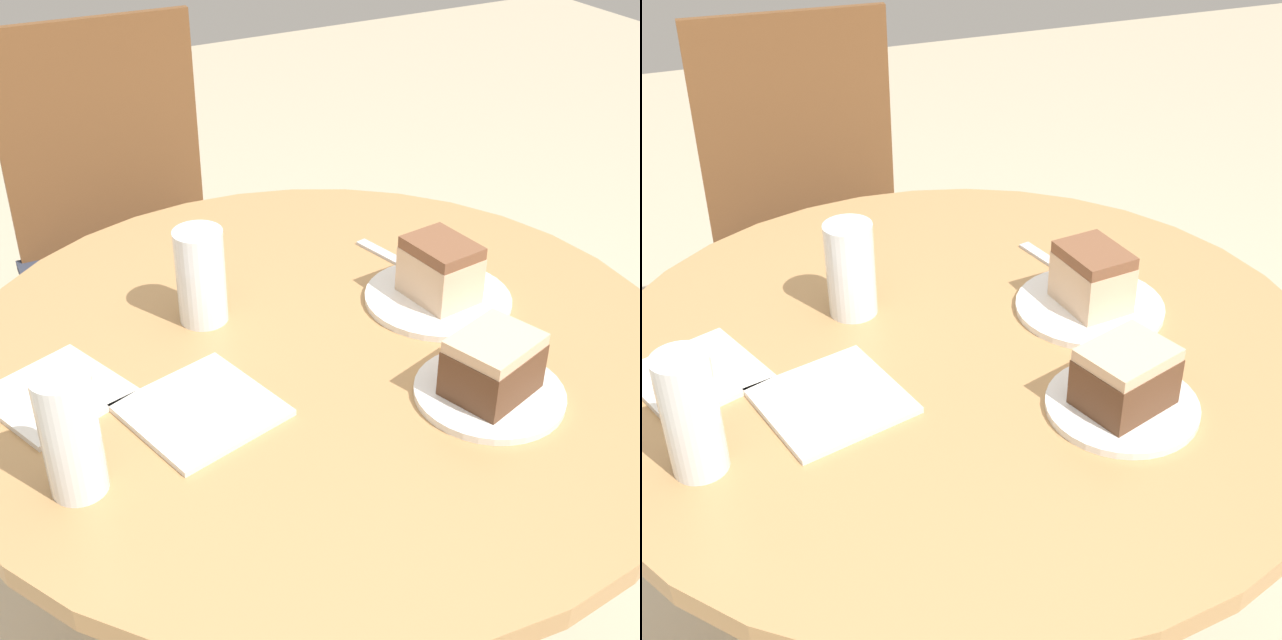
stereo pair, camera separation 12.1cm
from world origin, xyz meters
TOP-DOWN VIEW (x-y plane):
  - table at (0.00, 0.00)m, footprint 1.02×1.02m
  - chair at (-0.02, 0.90)m, footprint 0.50×0.46m
  - plate_near at (0.21, 0.02)m, footprint 0.22×0.22m
  - plate_far at (0.13, -0.21)m, footprint 0.19×0.19m
  - cake_slice_near at (0.21, 0.02)m, footprint 0.09×0.11m
  - cake_slice_far at (0.13, -0.21)m, footprint 0.13×0.12m
  - glass_lemonade at (-0.12, 0.14)m, footprint 0.07×0.07m
  - glass_water at (-0.37, -0.12)m, footprint 0.06×0.06m
  - napkin_stack at (-0.20, -0.06)m, footprint 0.20×0.20m
  - fork at (0.22, 0.15)m, footprint 0.05×0.17m
  - napkin_side at (-0.35, 0.06)m, footprint 0.19×0.19m

SIDE VIEW (x-z plane):
  - chair at x=-0.02m, z-range 0.02..1.01m
  - table at x=0.00m, z-range 0.19..0.97m
  - fork at x=0.22m, z-range 0.78..0.78m
  - napkin_stack at x=-0.20m, z-range 0.78..0.78m
  - napkin_side at x=-0.35m, z-range 0.78..0.78m
  - plate_near at x=0.21m, z-range 0.78..0.79m
  - plate_far at x=0.13m, z-range 0.78..0.79m
  - cake_slice_far at x=0.13m, z-range 0.79..0.87m
  - cake_slice_near at x=0.21m, z-range 0.79..0.87m
  - glass_lemonade at x=-0.12m, z-range 0.77..0.91m
  - glass_water at x=-0.37m, z-range 0.77..0.92m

